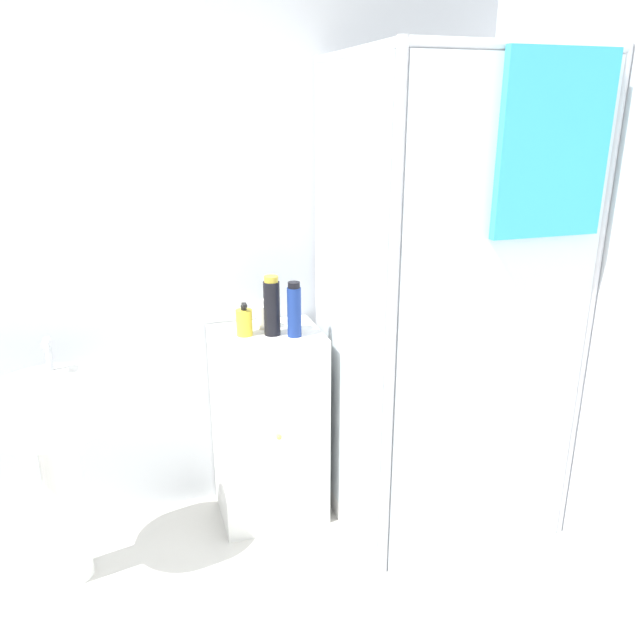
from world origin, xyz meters
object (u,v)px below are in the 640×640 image
at_px(soap_dispenser, 244,322).
at_px(shampoo_bottle_blue, 294,310).
at_px(sink, 55,436).
at_px(shampoo_bottle_tall_black, 272,306).
at_px(lotion_bottle_white, 264,316).

relative_size(soap_dispenser, shampoo_bottle_blue, 0.61).
bearing_deg(soap_dispenser, shampoo_bottle_blue, -20.81).
xyz_separation_m(soap_dispenser, shampoo_bottle_blue, (0.19, -0.07, 0.06)).
relative_size(sink, shampoo_bottle_tall_black, 3.83).
height_order(sink, shampoo_bottle_blue, shampoo_bottle_blue).
height_order(sink, shampoo_bottle_tall_black, shampoo_bottle_tall_black).
relative_size(sink, soap_dispenser, 6.78).
distance_m(sink, shampoo_bottle_tall_black, 0.95).
bearing_deg(shampoo_bottle_tall_black, lotion_bottle_white, 98.52).
distance_m(soap_dispenser, shampoo_bottle_tall_black, 0.13).
height_order(shampoo_bottle_tall_black, lotion_bottle_white, shampoo_bottle_tall_black).
height_order(sink, lotion_bottle_white, lotion_bottle_white).
relative_size(sink, shampoo_bottle_blue, 4.15).
relative_size(sink, lotion_bottle_white, 7.24).
bearing_deg(lotion_bottle_white, shampoo_bottle_tall_black, -81.48).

